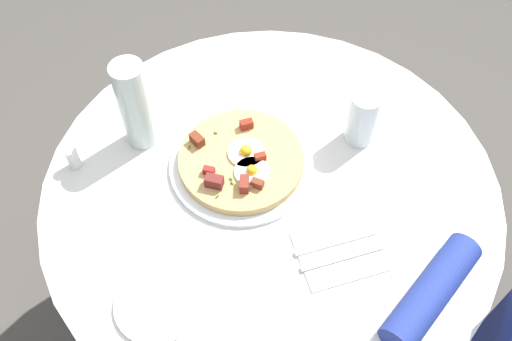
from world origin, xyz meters
TOP-DOWN VIEW (x-y plane):
  - ground_plane at (0.00, 0.00)m, footprint 6.00×6.00m
  - dining_table at (0.00, 0.00)m, footprint 1.01×1.01m
  - pizza_plate at (-0.02, -0.08)m, footprint 0.32×0.32m
  - breakfast_pizza at (-0.02, -0.08)m, footprint 0.28×0.28m
  - bread_plate at (0.34, -0.10)m, footprint 0.16×0.16m
  - napkin at (0.09, 0.19)m, footprint 0.22×0.22m
  - fork at (0.11, 0.20)m, footprint 0.12×0.15m
  - knife at (0.08, 0.18)m, footprint 0.12×0.15m
  - water_glass at (-0.21, 0.14)m, footprint 0.07×0.07m
  - water_bottle at (-0.01, -0.32)m, footprint 0.07×0.07m
  - salt_shaker at (0.12, -0.43)m, footprint 0.03×0.03m

SIDE VIEW (x-z plane):
  - ground_plane at x=0.00m, z-range 0.00..0.00m
  - dining_table at x=0.00m, z-range 0.19..0.93m
  - napkin at x=0.09m, z-range 0.74..0.74m
  - bread_plate at x=0.34m, z-range 0.74..0.75m
  - pizza_plate at x=-0.02m, z-range 0.74..0.75m
  - fork at x=0.11m, z-range 0.74..0.75m
  - knife at x=0.08m, z-range 0.74..0.75m
  - breakfast_pizza at x=-0.02m, z-range 0.74..0.79m
  - salt_shaker at x=0.12m, z-range 0.74..0.79m
  - water_glass at x=-0.21m, z-range 0.74..0.88m
  - water_bottle at x=-0.01m, z-range 0.74..0.97m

